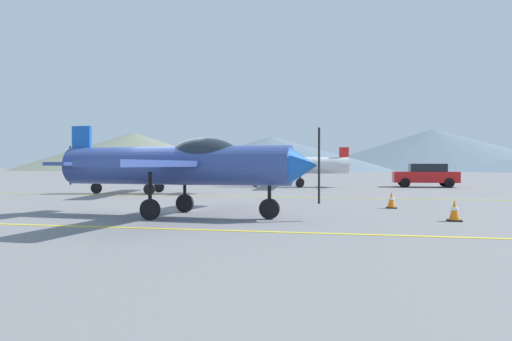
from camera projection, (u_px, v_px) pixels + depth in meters
ground_plane at (176, 213)px, 15.70m from camera, size 400.00×400.00×0.00m
apron_line_near at (118, 227)px, 11.98m from camera, size 80.00×0.16×0.01m
apron_line_far at (238, 197)px, 23.64m from camera, size 80.00×0.16×0.01m
airplane_near at (184, 164)px, 14.59m from camera, size 8.02×9.22×2.76m
airplane_mid at (145, 165)px, 26.32m from camera, size 8.07×9.21×2.76m
airplane_far at (293, 165)px, 34.31m from camera, size 8.04×9.23×2.76m
airplane_back at (246, 165)px, 46.75m from camera, size 8.02×9.22×2.76m
car_sedan at (426, 175)px, 34.08m from camera, size 4.35×2.12×1.62m
traffic_cone_front at (454, 211)px, 13.36m from camera, size 0.36×0.36×0.59m
traffic_cone_side at (391, 200)px, 17.35m from camera, size 0.36×0.36×0.59m
hill_left at (133, 151)px, 157.30m from camera, size 73.56×73.56×11.90m
hill_centerleft at (271, 154)px, 138.78m from camera, size 69.07×69.07×9.48m
hill_centerright at (433, 149)px, 159.59m from camera, size 86.27×86.27×13.18m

